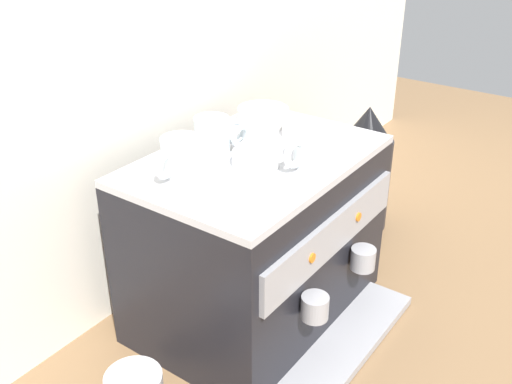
# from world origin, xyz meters

# --- Properties ---
(ground_plane) EXTENTS (4.00, 4.00, 0.00)m
(ground_plane) POSITION_xyz_m (0.00, 0.00, 0.00)
(ground_plane) COLOR brown
(tiled_backsplash_wall) EXTENTS (2.80, 0.03, 0.93)m
(tiled_backsplash_wall) POSITION_xyz_m (0.00, 0.29, 0.46)
(tiled_backsplash_wall) COLOR silver
(tiled_backsplash_wall) RESTS_ON ground_plane
(espresso_machine) EXTENTS (0.55, 0.49, 0.41)m
(espresso_machine) POSITION_xyz_m (0.00, -0.01, 0.20)
(espresso_machine) COLOR black
(espresso_machine) RESTS_ON ground_plane
(ceramic_cup_0) EXTENTS (0.10, 0.07, 0.07)m
(ceramic_cup_0) POSITION_xyz_m (0.04, 0.03, 0.44)
(ceramic_cup_0) COLOR silver
(ceramic_cup_0) RESTS_ON espresso_machine
(ceramic_cup_1) EXTENTS (0.12, 0.08, 0.07)m
(ceramic_cup_1) POSITION_xyz_m (-0.15, 0.07, 0.44)
(ceramic_cup_1) COLOR silver
(ceramic_cup_1) RESTS_ON espresso_machine
(ceramic_cup_2) EXTENTS (0.12, 0.08, 0.08)m
(ceramic_cup_2) POSITION_xyz_m (0.03, -0.12, 0.45)
(ceramic_cup_2) COLOR silver
(ceramic_cup_2) RESTS_ON espresso_machine
(ceramic_cup_3) EXTENTS (0.11, 0.08, 0.08)m
(ceramic_cup_3) POSITION_xyz_m (-0.03, 0.09, 0.45)
(ceramic_cup_3) COLOR silver
(ceramic_cup_3) RESTS_ON espresso_machine
(ceramic_bowl_0) EXTENTS (0.09, 0.09, 0.03)m
(ceramic_bowl_0) POSITION_xyz_m (0.15, -0.02, 0.42)
(ceramic_bowl_0) COLOR white
(ceramic_bowl_0) RESTS_ON espresso_machine
(ceramic_bowl_1) EXTENTS (0.09, 0.09, 0.03)m
(ceramic_bowl_1) POSITION_xyz_m (-0.04, -0.03, 0.42)
(ceramic_bowl_1) COLOR white
(ceramic_bowl_1) RESTS_ON espresso_machine
(ceramic_bowl_2) EXTENTS (0.12, 0.12, 0.04)m
(ceramic_bowl_2) POSITION_xyz_m (0.17, 0.10, 0.43)
(ceramic_bowl_2) COLOR white
(ceramic_bowl_2) RESTS_ON espresso_machine
(coffee_grinder) EXTENTS (0.15, 0.15, 0.37)m
(coffee_grinder) POSITION_xyz_m (0.51, -0.02, 0.18)
(coffee_grinder) COLOR black
(coffee_grinder) RESTS_ON ground_plane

